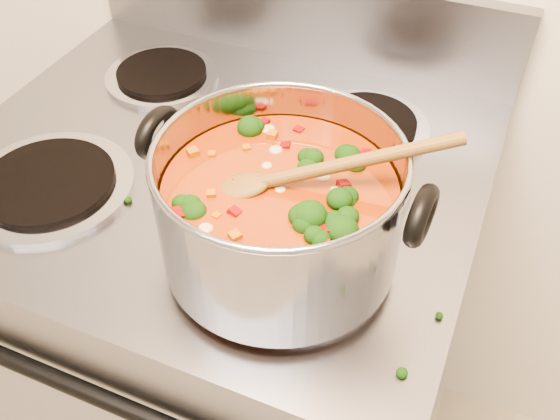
# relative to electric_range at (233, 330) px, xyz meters

# --- Properties ---
(electric_range) EXTENTS (0.79, 0.72, 1.08)m
(electric_range) POSITION_rel_electric_range_xyz_m (0.00, 0.00, 0.00)
(electric_range) COLOR gray
(electric_range) RESTS_ON ground
(stockpot) EXTENTS (0.35, 0.29, 0.17)m
(stockpot) POSITION_rel_electric_range_xyz_m (0.17, -0.16, 0.54)
(stockpot) COLOR #96969D
(stockpot) RESTS_ON electric_range
(wooden_spoon) EXTENTS (0.27, 0.14, 0.09)m
(wooden_spoon) POSITION_rel_electric_range_xyz_m (0.19, -0.15, 0.60)
(wooden_spoon) COLOR brown
(wooden_spoon) RESTS_ON stockpot
(cooktop_crumbs) EXTENTS (0.28, 0.37, 0.01)m
(cooktop_crumbs) POSITION_rel_electric_range_xyz_m (0.19, -0.07, 0.46)
(cooktop_crumbs) COLOR black
(cooktop_crumbs) RESTS_ON electric_range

